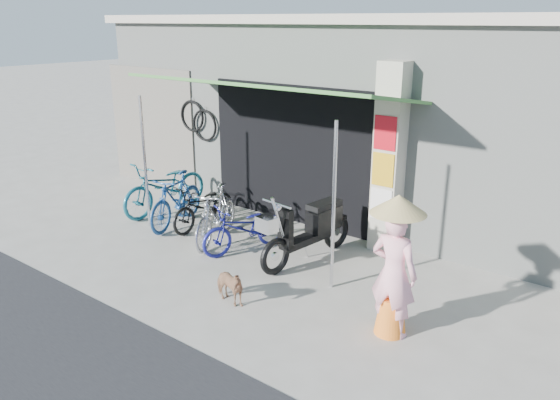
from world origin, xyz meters
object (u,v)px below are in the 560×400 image
Objects in this scene: bike_black at (204,206)px; bike_silver at (216,215)px; moped at (310,229)px; nun at (394,267)px; bike_blue at (176,200)px; street_dog at (228,286)px; bike_navy at (245,228)px; bike_teal at (166,187)px.

bike_silver is at bearing -31.39° from bike_black.
moped is at bearing -2.26° from bike_black.
bike_black is at bearing -14.88° from nun.
moped is at bearing -9.82° from bike_blue.
bike_silver is 2.16m from street_dog.
street_dog is (0.95, -1.43, -0.14)m from bike_navy.
bike_navy is (1.75, -0.13, -0.09)m from bike_blue.
bike_black is (1.18, -0.14, -0.12)m from bike_teal.
moped reaches higher than bike_teal.
bike_blue reaches higher than bike_navy.
bike_navy is 1.08m from moped.
moped is at bearing -29.95° from nun.
nun is at bearing -64.12° from street_dog.
street_dog is (2.70, -1.56, -0.23)m from bike_blue.
bike_black is 0.87× the size of nun.
bike_silver is at bearing -160.00° from moped.
bike_teal is 1.22× the size of bike_silver.
bike_teal is 1.12× the size of nun.
nun is at bearing -31.98° from bike_silver.
street_dog is (2.24, -1.80, -0.14)m from bike_black.
bike_silver is 0.91× the size of nun.
bike_teal is at bearing 68.42° from street_dog.
bike_navy is at bearing -18.83° from bike_blue.
bike_navy is at bearing -18.01° from bike_black.
bike_black is 0.75m from bike_silver.
street_dog is at bearing 18.11° from nun.
street_dog is 1.81m from moped.
bike_navy is (0.64, -0.01, -0.08)m from bike_silver.
bike_blue is at bearing -164.96° from bike_navy.
bike_black is (0.46, 0.24, -0.09)m from bike_blue.
nun is (2.97, -0.78, 0.47)m from bike_navy.
bike_silver is at bearing -20.98° from bike_blue.
nun reaches higher than moped.
bike_blue is 1.01× the size of bike_silver.
bike_navy is at bearing -9.79° from bike_teal.
bike_black is 1.00× the size of bike_navy.
bike_blue reaches higher than street_dog.
bike_blue is at bearing 153.94° from bike_silver.
moped is (0.06, 1.79, 0.25)m from street_dog.
bike_blue is 1.11m from bike_silver.
moped reaches higher than bike_black.
bike_silver is (1.11, -0.12, -0.01)m from bike_blue.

